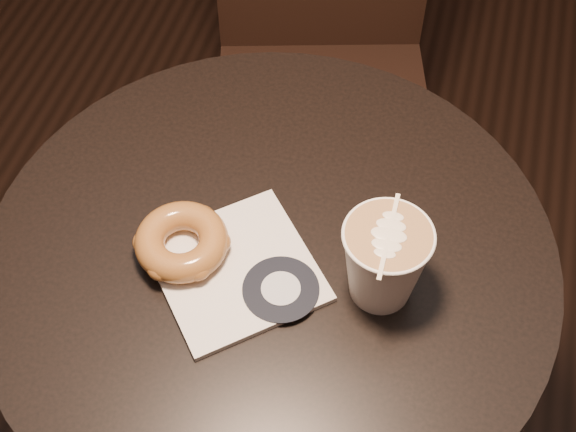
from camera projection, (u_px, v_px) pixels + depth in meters
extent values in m
cylinder|color=black|center=(270.00, 257.00, 0.98)|extent=(0.70, 0.70, 0.03)
cylinder|color=black|center=(274.00, 382.00, 1.28)|extent=(0.07, 0.07, 0.70)
cube|color=black|center=(323.00, 110.00, 1.52)|extent=(0.49, 0.49, 0.04)
cylinder|color=black|center=(239.00, 250.00, 1.60)|extent=(0.04, 0.04, 0.45)
cylinder|color=black|center=(407.00, 248.00, 1.61)|extent=(0.04, 0.04, 0.45)
cylinder|color=black|center=(242.00, 125.00, 1.80)|extent=(0.04, 0.04, 0.45)
cylinder|color=black|center=(391.00, 124.00, 1.81)|extent=(0.04, 0.04, 0.45)
cube|color=silver|center=(236.00, 270.00, 0.95)|extent=(0.25, 0.25, 0.01)
torus|color=brown|center=(182.00, 242.00, 0.95)|extent=(0.11, 0.11, 0.04)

